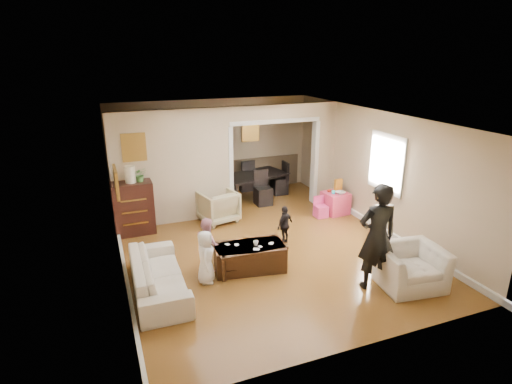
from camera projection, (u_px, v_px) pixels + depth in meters
name	position (u px, v px, depth m)	size (l,w,h in m)	color
floor	(259.00, 242.00, 8.67)	(7.00, 7.00, 0.00)	#8E5E24
partition_left	(173.00, 167.00, 9.37)	(2.75, 0.18, 2.60)	#BFA98C
partition_right	(323.00, 153.00, 10.70)	(0.55, 0.18, 2.60)	#BFA98C
partition_header	(275.00, 112.00, 9.87)	(2.22, 0.18, 0.35)	#BFA98C
window_pane	(387.00, 163.00, 8.76)	(0.03, 0.95, 1.10)	white
framed_art_partition	(134.00, 147.00, 8.83)	(0.45, 0.03, 0.55)	brown
framed_art_sofa_wall	(116.00, 182.00, 6.63)	(0.03, 0.55, 0.40)	brown
framed_art_alcove	(251.00, 131.00, 11.55)	(0.45, 0.03, 0.55)	brown
sofa	(158.00, 275.00, 6.82)	(2.04, 0.80, 0.60)	beige
armchair_back	(218.00, 206.00, 9.66)	(0.79, 0.81, 0.74)	tan
armchair_front	(409.00, 267.00, 6.99)	(1.05, 0.92, 0.69)	beige
dresser	(134.00, 208.00, 8.96)	(0.84, 0.47, 1.16)	black
table_lamp	(130.00, 174.00, 8.71)	(0.22, 0.22, 0.36)	beige
potted_plant	(140.00, 175.00, 8.79)	(0.28, 0.24, 0.31)	#487F38
coffee_table	(250.00, 257.00, 7.55)	(1.25, 0.63, 0.47)	#371D11
coffee_cup	(256.00, 243.00, 7.45)	(0.10, 0.10, 0.09)	silver
play_table	(335.00, 203.00, 10.19)	(0.55, 0.55, 0.53)	#D83861
cereal_box	(338.00, 185.00, 10.18)	(0.20, 0.07, 0.30)	gold
cyan_cup	(333.00, 192.00, 10.01)	(0.08, 0.08, 0.08)	#29C7CD
toy_block	(329.00, 191.00, 10.16)	(0.08, 0.06, 0.05)	red
play_bowl	(340.00, 193.00, 10.00)	(0.23, 0.23, 0.06)	silver
dining_table	(254.00, 186.00, 11.32)	(1.80, 1.00, 0.63)	black
adult_person	(377.00, 237.00, 6.77)	(0.67, 0.44, 1.83)	black
child_kneel_a	(206.00, 257.00, 7.05)	(0.46, 0.30, 0.94)	white
child_kneel_b	(207.00, 244.00, 7.49)	(0.48, 0.37, 0.98)	#C97D91
child_toddler	(285.00, 225.00, 8.52)	(0.48, 0.20, 0.82)	black
craft_papers	(251.00, 246.00, 7.46)	(0.86, 0.48, 0.00)	white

